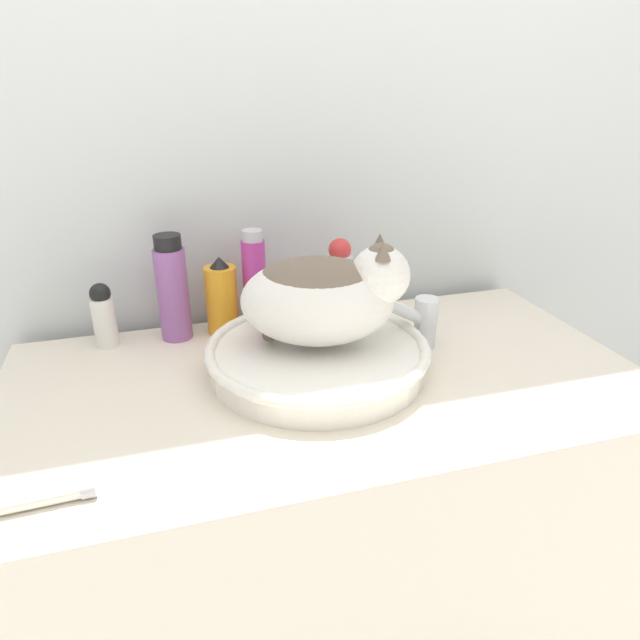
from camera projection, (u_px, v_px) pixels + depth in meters
wall_back at (277, 145)px, 1.19m from camera, size 8.00×0.05×2.40m
vanity_counter at (326, 552)px, 1.19m from camera, size 1.13×0.60×0.84m
sink_basin at (317, 355)px, 1.03m from camera, size 0.40×0.40×0.06m
cat at (325, 294)px, 0.98m from camera, size 0.30×0.28×0.19m
faucet at (420, 319)px, 1.10m from camera, size 0.14×0.05×0.13m
mouthwash_bottle at (173, 290)px, 1.13m from camera, size 0.06×0.06×0.22m
spray_bottle_trigger at (222, 298)px, 1.17m from camera, size 0.07×0.07×0.16m
lotion_bottle_white at (339, 279)px, 1.23m from camera, size 0.05×0.05×0.18m
deodorant_stick at (104, 315)px, 1.11m from camera, size 0.04×0.04×0.13m
shampoo_bottle_tall at (255, 282)px, 1.17m from camera, size 0.05×0.05×0.21m
cream_tube at (36, 498)px, 0.71m from camera, size 0.15×0.03×0.03m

